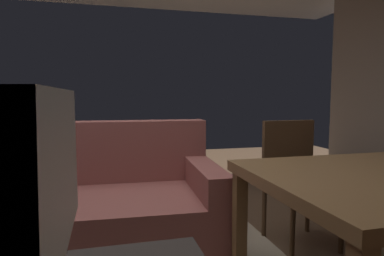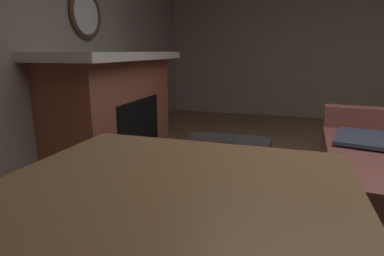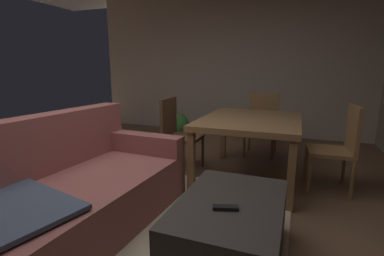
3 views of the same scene
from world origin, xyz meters
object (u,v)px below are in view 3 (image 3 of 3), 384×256
dining_chair_north (176,130)px  small_dog (233,190)px  ottoman_coffee_table (230,230)px  dining_chair_east (262,120)px  tv_remote (226,208)px  dining_chair_south (340,144)px  couch (61,197)px  potted_plant (179,126)px  dining_table (251,124)px

dining_chair_north → small_dog: bearing=-128.9°
ottoman_coffee_table → small_dog: size_ratio=1.79×
dining_chair_north → small_dog: dining_chair_north is taller
ottoman_coffee_table → dining_chair_east: dining_chair_east is taller
ottoman_coffee_table → tv_remote: 0.26m
ottoman_coffee_table → dining_chair_south: dining_chair_south is taller
couch → potted_plant: 3.09m
tv_remote → dining_table: 1.65m
dining_chair_south → potted_plant: (1.39, 2.45, -0.25)m
dining_table → dining_chair_south: dining_chair_south is taller
potted_plant → couch: bearing=-173.9°
tv_remote → dining_chair_north: size_ratio=0.17×
dining_chair_south → small_dog: dining_chair_south is taller
couch → small_dog: 1.50m
couch → dining_chair_north: bearing=-8.3°
couch → ottoman_coffee_table: 1.33m
couch → ottoman_coffee_table: size_ratio=2.19×
ottoman_coffee_table → dining_table: dining_table is taller
ottoman_coffee_table → small_dog: (0.77, 0.15, -0.06)m
ottoman_coffee_table → small_dog: 0.78m
potted_plant → ottoman_coffee_table: bearing=-150.6°
couch → small_dog: (0.94, -1.16, -0.15)m
dining_chair_south → small_dog: 1.27m
dining_chair_east → dining_chair_north: size_ratio=1.00×
ottoman_coffee_table → dining_chair_east: size_ratio=1.07×
potted_plant → small_dog: bearing=-145.2°
couch → dining_chair_east: 3.03m
dining_chair_east → dining_table: bearing=179.9°
dining_chair_south → dining_chair_north: bearing=90.3°
dining_chair_east → couch: bearing=156.9°
dining_table → dining_chair_north: 0.95m
tv_remote → ottoman_coffee_table: bearing=-19.5°
tv_remote → dining_chair_south: dining_chair_south is taller
dining_chair_south → couch: bearing=128.4°
dining_table → dining_chair_south: bearing=-89.6°
potted_plant → dining_chair_north: bearing=-157.8°
dining_table → dining_chair_east: size_ratio=1.52×
potted_plant → dining_table: bearing=-132.8°
dining_chair_south → potted_plant: 2.83m
ottoman_coffee_table → dining_table: size_ratio=0.70×
dining_chair_east → potted_plant: (0.30, 1.51, -0.25)m
potted_plant → tv_remote: bearing=-151.7°
tv_remote → dining_chair_north: dining_chair_north is taller
tv_remote → dining_table: dining_table is taller
tv_remote → dining_chair_east: (2.74, 0.12, 0.08)m
couch → dining_chair_north: size_ratio=2.34×
couch → dining_chair_east: dining_chair_east is taller
ottoman_coffee_table → tv_remote: size_ratio=6.22×
dining_chair_north → potted_plant: size_ratio=1.89×
dining_chair_east → small_dog: (-1.84, 0.03, -0.36)m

